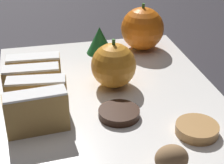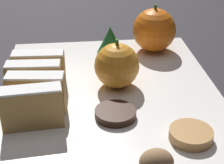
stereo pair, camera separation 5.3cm
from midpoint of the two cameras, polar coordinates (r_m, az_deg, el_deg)
ground_plane at (r=0.55m, az=2.76°, el=-3.90°), size 6.00×6.00×0.00m
serving_platter at (r=0.55m, az=2.77°, el=-3.37°), size 0.33×0.45×0.01m
stollen_slice_front at (r=0.48m, az=-9.04°, el=-3.93°), size 0.08×0.03×0.06m
stollen_slice_second at (r=0.51m, az=-8.60°, el=-1.74°), size 0.08×0.03×0.06m
stollen_slice_third at (r=0.55m, az=-9.06°, el=0.16°), size 0.08×0.03×0.06m
stollen_slice_fourth at (r=0.58m, az=-8.51°, el=1.89°), size 0.08×0.03×0.06m
orange_near at (r=0.70m, az=8.64°, el=7.79°), size 0.08×0.08×0.09m
orange_far at (r=0.57m, az=3.42°, el=2.45°), size 0.07×0.07×0.08m
walnut at (r=0.42m, az=10.50°, el=-12.10°), size 0.04×0.03×0.03m
chocolate_cookie at (r=0.51m, az=3.02°, el=-4.92°), size 0.06×0.06×0.01m
gingerbread_cookie at (r=0.48m, az=15.08°, el=-7.87°), size 0.05×0.05×0.01m
evergreen_sprig at (r=0.69m, az=1.95°, el=6.39°), size 0.05×0.05×0.05m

